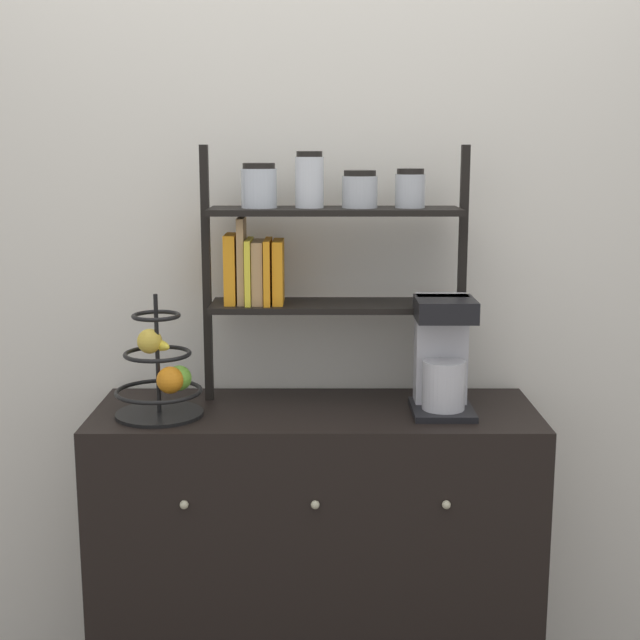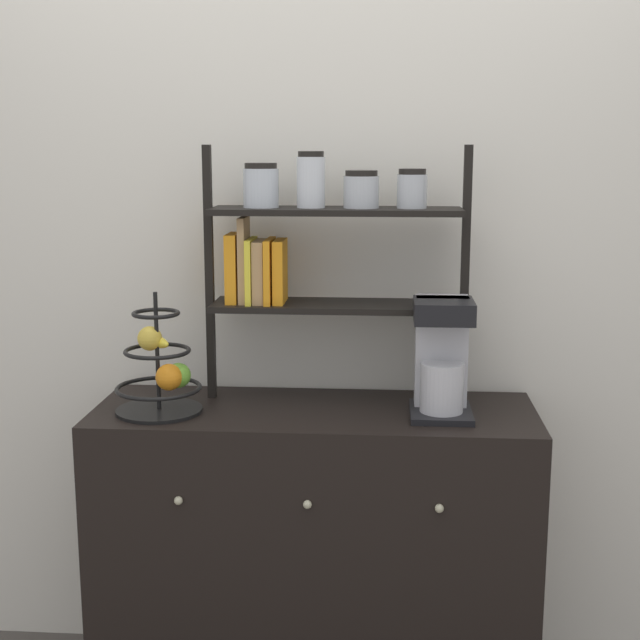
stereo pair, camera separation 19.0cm
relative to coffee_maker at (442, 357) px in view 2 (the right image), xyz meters
The scene contains 5 objects.
wall_back 0.52m from the coffee_maker, 141.78° to the left, with size 7.00×0.05×2.60m, color silver.
sideboard 0.71m from the coffee_maker, behind, with size 1.28×0.47×0.90m.
coffee_maker is the anchor object (origin of this frame).
fruit_stand 0.80m from the coffee_maker, behind, with size 0.25×0.25×0.35m.
shelf_hutch 0.51m from the coffee_maker, 162.84° to the left, with size 0.77×0.20×0.75m.
Camera 2 is at (0.20, -2.25, 1.64)m, focal length 50.00 mm.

